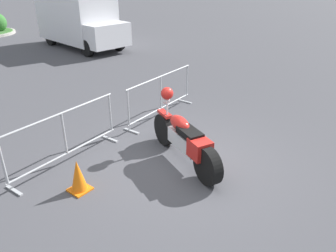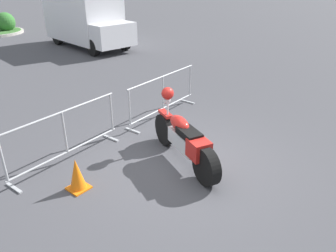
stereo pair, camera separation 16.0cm
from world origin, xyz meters
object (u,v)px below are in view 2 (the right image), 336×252
object	(u,v)px
delivery_van	(86,20)
crowd_barrier_far	(163,95)
crowd_barrier_near	(65,136)
traffic_cone	(77,175)
motorcycle	(184,139)

from	to	relation	value
delivery_van	crowd_barrier_far	bearing A→B (deg)	-19.32
crowd_barrier_near	delivery_van	size ratio (longest dim) A/B	0.49
delivery_van	traffic_cone	distance (m)	11.82
traffic_cone	motorcycle	bearing A→B (deg)	-24.37
crowd_barrier_far	delivery_van	distance (m)	9.23
motorcycle	traffic_cone	world-z (taller)	motorcycle
motorcycle	crowd_barrier_far	bearing A→B (deg)	-15.05
traffic_cone	crowd_barrier_far	bearing A→B (deg)	15.33
crowd_barrier_near	crowd_barrier_far	size ratio (longest dim) A/B	1.00
motorcycle	delivery_van	bearing A→B (deg)	-4.35
motorcycle	crowd_barrier_near	size ratio (longest dim) A/B	0.86
crowd_barrier_near	traffic_cone	world-z (taller)	crowd_barrier_near
crowd_barrier_near	delivery_van	xyz separation A→B (m)	(6.93, 8.27, 0.68)
motorcycle	traffic_cone	size ratio (longest dim) A/B	3.73
crowd_barrier_near	crowd_barrier_far	xyz separation A→B (m)	(2.90, 0.00, 0.00)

